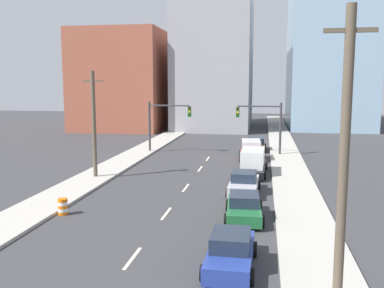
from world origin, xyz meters
name	(u,v)px	position (x,y,z in m)	size (l,w,h in m)	color
sidewalk_left	(161,140)	(-7.77, 44.43, 0.09)	(3.12, 88.86, 0.18)	#ADA89E
sidewalk_right	(282,143)	(7.77, 44.43, 0.09)	(3.12, 88.86, 0.18)	#ADA89E
lane_stripe_at_7m	(133,258)	(0.00, 7.29, 0.00)	(0.16, 2.40, 0.01)	beige
lane_stripe_at_14m	(166,213)	(0.00, 13.77, 0.00)	(0.16, 2.40, 0.01)	beige
lane_stripe_at_20m	(186,188)	(0.00, 20.05, 0.00)	(0.16, 2.40, 0.01)	beige
lane_stripe_at_27m	(200,169)	(0.00, 27.14, 0.00)	(0.16, 2.40, 0.01)	beige
lane_stripe_at_32m	(208,159)	(0.00, 32.32, 0.00)	(0.16, 2.40, 0.01)	beige
building_brick_left	(124,81)	(-17.56, 59.32, 7.97)	(14.00, 16.00, 15.94)	#9E513D
building_office_center	(215,64)	(-2.81, 63.32, 10.74)	(12.00, 20.00, 21.49)	#99999E
building_glass_right	(331,3)	(16.08, 67.32, 20.85)	(13.00, 20.00, 41.70)	#8CADC6
traffic_signal_left	(162,119)	(-5.39, 35.46, 3.64)	(4.73, 0.35, 5.54)	#38383D
traffic_signal_right	(266,121)	(5.73, 35.46, 3.64)	(4.73, 0.35, 5.54)	#38383D
utility_pole_right_near	(344,160)	(8.00, 4.38, 5.06)	(1.60, 0.32, 9.88)	brown
utility_pole_left_mid	(94,124)	(-7.63, 21.92, 4.35)	(1.60, 0.32, 8.46)	brown
traffic_barrel	(63,207)	(-5.81, 12.59, 0.47)	(0.56, 0.56, 0.95)	orange
sedan_blue	(231,252)	(4.25, 7.01, 0.68)	(2.09, 4.47, 1.50)	navy
sedan_green	(244,207)	(4.48, 13.56, 0.66)	(2.29, 4.54, 1.43)	#1E6033
sedan_silver	(244,183)	(4.21, 19.26, 0.68)	(2.24, 4.58, 1.50)	#B2B2BC
box_truck_black	(253,163)	(4.65, 25.51, 1.00)	(2.45, 6.22, 2.12)	black
box_truck_red	(251,151)	(4.28, 32.33, 0.93)	(2.50, 5.39, 1.97)	red
sedan_brown	(257,145)	(4.76, 38.54, 0.65)	(2.08, 4.36, 1.43)	brown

